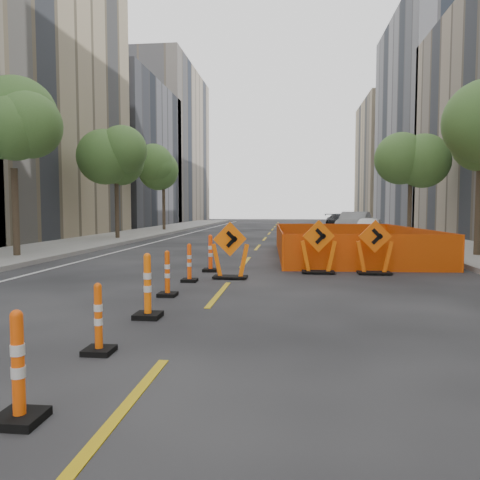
# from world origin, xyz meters

# --- Properties ---
(ground_plane) EXTENTS (140.00, 140.00, 0.00)m
(ground_plane) POSITION_xyz_m (0.00, 0.00, 0.00)
(ground_plane) COLOR black
(sidewalk_left) EXTENTS (4.00, 90.00, 0.15)m
(sidewalk_left) POSITION_xyz_m (-9.00, 12.00, 0.07)
(sidewalk_left) COLOR gray
(sidewalk_left) RESTS_ON ground
(bld_left_d) EXTENTS (12.00, 16.00, 14.00)m
(bld_left_d) POSITION_xyz_m (-17.00, 39.20, 7.00)
(bld_left_d) COLOR #4C4C51
(bld_left_d) RESTS_ON ground
(bld_left_e) EXTENTS (12.00, 20.00, 20.00)m
(bld_left_e) POSITION_xyz_m (-17.00, 55.60, 10.00)
(bld_left_e) COLOR gray
(bld_left_e) RESTS_ON ground
(bld_right_d) EXTENTS (12.00, 18.00, 20.00)m
(bld_right_d) POSITION_xyz_m (17.00, 40.20, 10.00)
(bld_right_d) COLOR gray
(bld_right_d) RESTS_ON ground
(bld_right_e) EXTENTS (12.00, 14.00, 16.00)m
(bld_right_e) POSITION_xyz_m (17.00, 58.60, 8.00)
(bld_right_e) COLOR tan
(bld_right_e) RESTS_ON ground
(tree_l_b) EXTENTS (2.80, 2.80, 5.95)m
(tree_l_b) POSITION_xyz_m (-8.40, 10.00, 4.53)
(tree_l_b) COLOR #382B1E
(tree_l_b) RESTS_ON ground
(tree_l_c) EXTENTS (2.80, 2.80, 5.95)m
(tree_l_c) POSITION_xyz_m (-8.40, 20.00, 4.53)
(tree_l_c) COLOR #382B1E
(tree_l_c) RESTS_ON ground
(tree_l_d) EXTENTS (2.80, 2.80, 5.95)m
(tree_l_d) POSITION_xyz_m (-8.40, 30.00, 4.53)
(tree_l_d) COLOR #382B1E
(tree_l_d) RESTS_ON ground
(tree_r_c) EXTENTS (2.80, 2.80, 5.95)m
(tree_r_c) POSITION_xyz_m (8.40, 22.00, 4.53)
(tree_r_c) COLOR #382B1E
(tree_r_c) RESTS_ON ground
(channelizer_1) EXTENTS (0.40, 0.40, 1.01)m
(channelizer_1) POSITION_xyz_m (-0.81, -2.26, 0.51)
(channelizer_1) COLOR #E54C09
(channelizer_1) RESTS_ON ground
(channelizer_2) EXTENTS (0.37, 0.37, 0.93)m
(channelizer_2) POSITION_xyz_m (-0.92, -0.30, 0.46)
(channelizer_2) COLOR #DB4F09
(channelizer_2) RESTS_ON ground
(channelizer_3) EXTENTS (0.44, 0.44, 1.12)m
(channelizer_3) POSITION_xyz_m (-0.88, 1.66, 0.56)
(channelizer_3) COLOR orange
(channelizer_3) RESTS_ON ground
(channelizer_4) EXTENTS (0.39, 0.39, 0.98)m
(channelizer_4) POSITION_xyz_m (-1.06, 3.62, 0.49)
(channelizer_4) COLOR #D84A09
(channelizer_4) RESTS_ON ground
(channelizer_5) EXTENTS (0.39, 0.39, 0.98)m
(channelizer_5) POSITION_xyz_m (-1.01, 5.58, 0.49)
(channelizer_5) COLOR #FA4C0A
(channelizer_5) RESTS_ON ground
(channelizer_6) EXTENTS (0.43, 0.43, 1.09)m
(channelizer_6) POSITION_xyz_m (-0.80, 7.54, 0.55)
(channelizer_6) COLOR #FF440A
(channelizer_6) RESTS_ON ground
(chevron_sign_left) EXTENTS (1.16, 0.95, 1.51)m
(chevron_sign_left) POSITION_xyz_m (-0.04, 6.23, 0.76)
(chevron_sign_left) COLOR #FF680A
(chevron_sign_left) RESTS_ON ground
(chevron_sign_center) EXTENTS (1.13, 0.81, 1.54)m
(chevron_sign_center) POSITION_xyz_m (2.34, 7.43, 0.77)
(chevron_sign_center) COLOR #E45B09
(chevron_sign_center) RESTS_ON ground
(chevron_sign_right) EXTENTS (1.08, 0.70, 1.55)m
(chevron_sign_right) POSITION_xyz_m (3.91, 7.43, 0.77)
(chevron_sign_right) COLOR #D75009
(chevron_sign_right) RESTS_ON ground
(safety_fence) EXTENTS (5.62, 9.10, 1.11)m
(safety_fence) POSITION_xyz_m (3.72, 12.38, 0.55)
(safety_fence) COLOR #EE5D0C
(safety_fence) RESTS_ON ground
(parked_car_near) EXTENTS (2.64, 4.41, 1.41)m
(parked_car_near) POSITION_xyz_m (5.94, 20.87, 0.70)
(parked_car_near) COLOR white
(parked_car_near) RESTS_ON ground
(parked_car_mid) EXTENTS (3.08, 5.16, 1.61)m
(parked_car_mid) POSITION_xyz_m (5.79, 25.97, 0.80)
(parked_car_mid) COLOR gray
(parked_car_mid) RESTS_ON ground
(parked_car_far) EXTENTS (3.15, 5.06, 1.37)m
(parked_car_far) POSITION_xyz_m (6.03, 34.85, 0.68)
(parked_car_far) COLOR black
(parked_car_far) RESTS_ON ground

